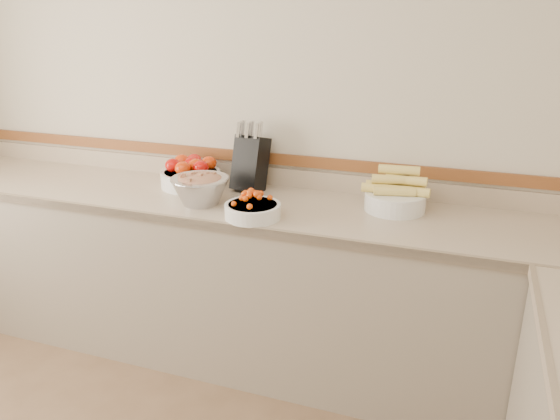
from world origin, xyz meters
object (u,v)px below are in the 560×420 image
(tomato_bowl, at_px, (191,174))
(corn_bowl, at_px, (395,196))
(cherry_tomato_bowl, at_px, (253,208))
(rhubarb_bowl, at_px, (200,187))
(knife_block, at_px, (250,162))

(tomato_bowl, distance_m, corn_bowl, 1.11)
(cherry_tomato_bowl, height_order, rhubarb_bowl, rhubarb_bowl)
(cherry_tomato_bowl, bearing_deg, rhubarb_bowl, 162.94)
(tomato_bowl, relative_size, corn_bowl, 1.01)
(corn_bowl, bearing_deg, rhubarb_bowl, -165.86)
(rhubarb_bowl, bearing_deg, knife_block, 64.52)
(tomato_bowl, xyz_separation_m, cherry_tomato_bowl, (0.51, -0.34, -0.03))
(cherry_tomato_bowl, distance_m, corn_bowl, 0.69)
(tomato_bowl, relative_size, cherry_tomato_bowl, 1.24)
(tomato_bowl, height_order, corn_bowl, corn_bowl)
(tomato_bowl, relative_size, rhubarb_bowl, 1.12)
(knife_block, height_order, rhubarb_bowl, knife_block)
(knife_block, relative_size, rhubarb_bowl, 1.30)
(cherry_tomato_bowl, height_order, corn_bowl, corn_bowl)
(rhubarb_bowl, bearing_deg, cherry_tomato_bowl, -17.06)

